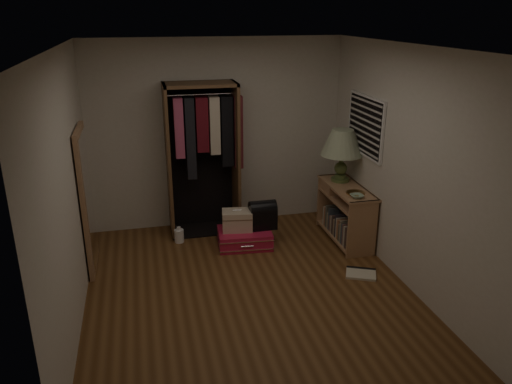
{
  "coord_description": "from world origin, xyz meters",
  "views": [
    {
      "loc": [
        -1.04,
        -4.69,
        2.92
      ],
      "look_at": [
        0.3,
        0.95,
        0.8
      ],
      "focal_mm": 35.0,
      "sensor_mm": 36.0,
      "label": 1
    }
  ],
  "objects_px": {
    "black_bag": "(263,214)",
    "open_wardrobe": "(205,145)",
    "train_case": "(237,220)",
    "pink_suitcase": "(245,238)",
    "floor_mirror": "(87,200)",
    "table_lamp": "(342,144)",
    "console_bookshelf": "(345,211)",
    "white_jug": "(179,236)"
  },
  "relations": [
    {
      "from": "console_bookshelf",
      "to": "table_lamp",
      "type": "relative_size",
      "value": 1.59
    },
    {
      "from": "pink_suitcase",
      "to": "train_case",
      "type": "xyz_separation_m",
      "value": [
        -0.09,
        0.05,
        0.24
      ]
    },
    {
      "from": "train_case",
      "to": "white_jug",
      "type": "distance_m",
      "value": 0.82
    },
    {
      "from": "train_case",
      "to": "table_lamp",
      "type": "relative_size",
      "value": 0.6
    },
    {
      "from": "train_case",
      "to": "table_lamp",
      "type": "distance_m",
      "value": 1.71
    },
    {
      "from": "console_bookshelf",
      "to": "floor_mirror",
      "type": "distance_m",
      "value": 3.27
    },
    {
      "from": "floor_mirror",
      "to": "table_lamp",
      "type": "xyz_separation_m",
      "value": [
        3.24,
        0.25,
        0.42
      ]
    },
    {
      "from": "table_lamp",
      "to": "train_case",
      "type": "bearing_deg",
      "value": -176.52
    },
    {
      "from": "floor_mirror",
      "to": "console_bookshelf",
      "type": "bearing_deg",
      "value": 0.53
    },
    {
      "from": "train_case",
      "to": "console_bookshelf",
      "type": "bearing_deg",
      "value": 2.95
    },
    {
      "from": "pink_suitcase",
      "to": "black_bag",
      "type": "bearing_deg",
      "value": 12.12
    },
    {
      "from": "table_lamp",
      "to": "white_jug",
      "type": "height_order",
      "value": "table_lamp"
    },
    {
      "from": "pink_suitcase",
      "to": "table_lamp",
      "type": "distance_m",
      "value": 1.79
    },
    {
      "from": "pink_suitcase",
      "to": "black_bag",
      "type": "distance_m",
      "value": 0.39
    },
    {
      "from": "open_wardrobe",
      "to": "black_bag",
      "type": "relative_size",
      "value": 5.4
    },
    {
      "from": "black_bag",
      "to": "white_jug",
      "type": "xyz_separation_m",
      "value": [
        -1.08,
        0.27,
        -0.32
      ]
    },
    {
      "from": "open_wardrobe",
      "to": "black_bag",
      "type": "height_order",
      "value": "open_wardrobe"
    },
    {
      "from": "black_bag",
      "to": "table_lamp",
      "type": "height_order",
      "value": "table_lamp"
    },
    {
      "from": "floor_mirror",
      "to": "pink_suitcase",
      "type": "relative_size",
      "value": 2.27
    },
    {
      "from": "open_wardrobe",
      "to": "train_case",
      "type": "xyz_separation_m",
      "value": [
        0.3,
        -0.6,
        -0.88
      ]
    },
    {
      "from": "black_bag",
      "to": "pink_suitcase",
      "type": "bearing_deg",
      "value": -173.17
    },
    {
      "from": "console_bookshelf",
      "to": "floor_mirror",
      "type": "bearing_deg",
      "value": -179.47
    },
    {
      "from": "floor_mirror",
      "to": "white_jug",
      "type": "distance_m",
      "value": 1.37
    },
    {
      "from": "floor_mirror",
      "to": "open_wardrobe",
      "type": "bearing_deg",
      "value": 27.14
    },
    {
      "from": "console_bookshelf",
      "to": "floor_mirror",
      "type": "relative_size",
      "value": 0.66
    },
    {
      "from": "console_bookshelf",
      "to": "table_lamp",
      "type": "height_order",
      "value": "table_lamp"
    },
    {
      "from": "white_jug",
      "to": "console_bookshelf",
      "type": "bearing_deg",
      "value": -10.17
    },
    {
      "from": "floor_mirror",
      "to": "train_case",
      "type": "relative_size",
      "value": 4.0
    },
    {
      "from": "console_bookshelf",
      "to": "train_case",
      "type": "xyz_separation_m",
      "value": [
        -1.44,
        0.14,
        -0.05
      ]
    },
    {
      "from": "black_bag",
      "to": "open_wardrobe",
      "type": "bearing_deg",
      "value": 135.57
    },
    {
      "from": "white_jug",
      "to": "black_bag",
      "type": "bearing_deg",
      "value": -14.13
    },
    {
      "from": "open_wardrobe",
      "to": "table_lamp",
      "type": "height_order",
      "value": "open_wardrobe"
    },
    {
      "from": "pink_suitcase",
      "to": "train_case",
      "type": "relative_size",
      "value": 1.76
    },
    {
      "from": "open_wardrobe",
      "to": "train_case",
      "type": "distance_m",
      "value": 1.1
    },
    {
      "from": "table_lamp",
      "to": "open_wardrobe",
      "type": "bearing_deg",
      "value": 163.54
    },
    {
      "from": "floor_mirror",
      "to": "pink_suitcase",
      "type": "bearing_deg",
      "value": 3.58
    },
    {
      "from": "open_wardrobe",
      "to": "pink_suitcase",
      "type": "distance_m",
      "value": 1.35
    },
    {
      "from": "open_wardrobe",
      "to": "pink_suitcase",
      "type": "bearing_deg",
      "value": -59.03
    },
    {
      "from": "console_bookshelf",
      "to": "table_lamp",
      "type": "xyz_separation_m",
      "value": [
        0.0,
        0.22,
        0.87
      ]
    },
    {
      "from": "floor_mirror",
      "to": "white_jug",
      "type": "relative_size",
      "value": 7.78
    },
    {
      "from": "table_lamp",
      "to": "white_jug",
      "type": "xyz_separation_m",
      "value": [
        -2.18,
        0.17,
        -1.17
      ]
    },
    {
      "from": "table_lamp",
      "to": "white_jug",
      "type": "bearing_deg",
      "value": 175.62
    }
  ]
}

